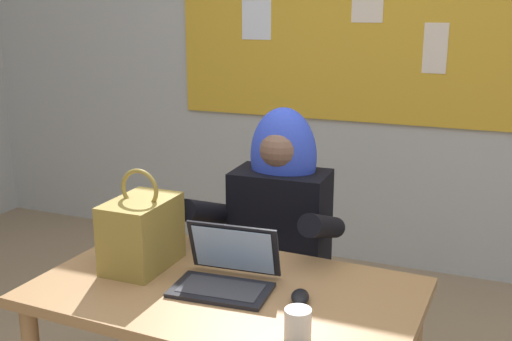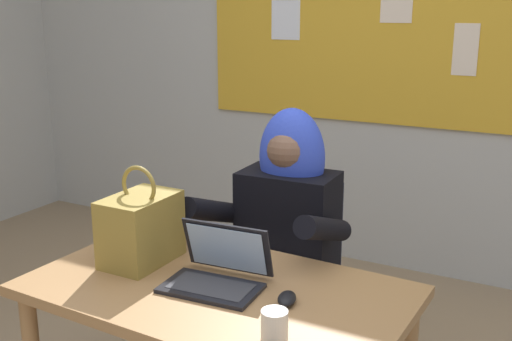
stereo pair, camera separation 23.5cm
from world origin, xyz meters
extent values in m
cube|color=#B2B2AD|center=(0.00, 2.20, 1.41)|extent=(5.88, 0.10, 2.82)
cube|color=gold|center=(0.00, 2.14, 1.55)|extent=(2.40, 0.02, 1.20)
cube|color=#F4E0C6|center=(0.05, 2.13, 1.67)|extent=(0.19, 0.01, 0.22)
cube|color=#F4E0C6|center=(0.47, 2.13, 1.42)|extent=(0.14, 0.01, 0.29)
cube|color=white|center=(-0.67, 2.13, 1.57)|extent=(0.20, 0.01, 0.25)
cube|color=#A37547|center=(0.05, 0.09, 0.69)|extent=(1.35, 0.81, 0.04)
cylinder|color=#A37547|center=(-0.54, 0.43, 0.34)|extent=(0.06, 0.06, 0.67)
cube|color=#2D3347|center=(0.00, 0.75, 0.42)|extent=(0.42, 0.42, 0.04)
cube|color=#2D3347|center=(0.00, 0.94, 0.66)|extent=(0.38, 0.04, 0.45)
cylinder|color=#262628|center=(-0.17, 0.58, 0.20)|extent=(0.04, 0.04, 0.40)
cylinder|color=#262628|center=(0.17, 0.92, 0.20)|extent=(0.04, 0.04, 0.40)
cylinder|color=#262628|center=(-0.17, 0.92, 0.20)|extent=(0.04, 0.04, 0.40)
cylinder|color=black|center=(0.11, 0.57, 0.47)|extent=(0.17, 0.43, 0.15)
cylinder|color=black|center=(-0.09, 0.56, 0.47)|extent=(0.17, 0.43, 0.15)
cube|color=black|center=(0.00, 0.77, 0.70)|extent=(0.43, 0.28, 0.52)
cylinder|color=black|center=(0.26, 0.55, 0.81)|extent=(0.11, 0.47, 0.24)
cylinder|color=black|center=(-0.24, 0.53, 0.81)|extent=(0.11, 0.47, 0.24)
sphere|color=brown|center=(0.00, 0.77, 1.06)|extent=(0.20, 0.20, 0.20)
ellipsoid|color=blue|center=(0.00, 0.80, 1.02)|extent=(0.31, 0.23, 0.44)
cube|color=black|center=(0.05, 0.05, 0.72)|extent=(0.35, 0.23, 0.01)
cube|color=#333338|center=(0.05, 0.05, 0.73)|extent=(0.29, 0.17, 0.00)
cube|color=black|center=(0.04, 0.18, 0.82)|extent=(0.34, 0.09, 0.19)
cube|color=#99B7E0|center=(0.04, 0.17, 0.82)|extent=(0.30, 0.08, 0.17)
ellipsoid|color=black|center=(0.32, 0.08, 0.73)|extent=(0.09, 0.12, 0.03)
cube|color=olive|center=(-0.32, 0.14, 0.84)|extent=(0.20, 0.30, 0.26)
torus|color=olive|center=(-0.32, 0.14, 1.01)|extent=(0.16, 0.02, 0.16)
cylinder|color=silver|center=(0.39, -0.14, 0.76)|extent=(0.08, 0.08, 0.09)
camera|label=1|loc=(0.89, -1.68, 1.65)|focal=43.14mm
camera|label=2|loc=(1.11, -1.58, 1.65)|focal=43.14mm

